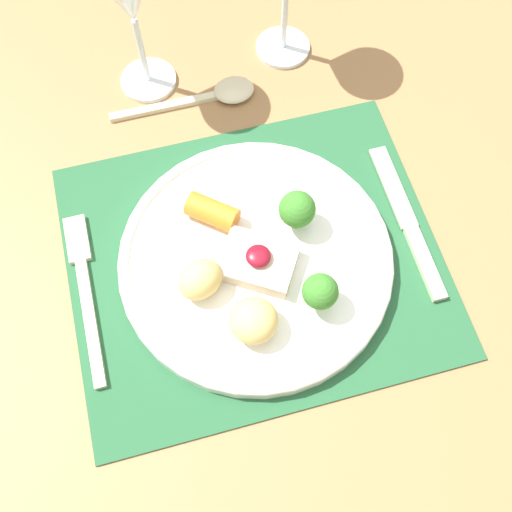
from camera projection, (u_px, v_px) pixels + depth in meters
ground_plane at (255, 398)px, 1.36m from camera, size 8.00×8.00×0.00m
dining_table at (254, 287)px, 0.74m from camera, size 1.27×1.27×0.76m
placemat at (254, 259)px, 0.66m from camera, size 0.40×0.34×0.00m
dinner_plate at (256, 260)px, 0.64m from camera, size 0.30×0.30×0.07m
fork at (85, 284)px, 0.64m from camera, size 0.02×0.20×0.01m
knife at (411, 230)px, 0.67m from camera, size 0.02×0.20×0.01m
spoon at (218, 94)px, 0.75m from camera, size 0.18×0.04×0.01m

